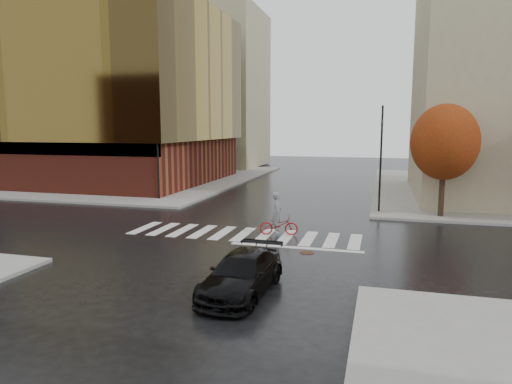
# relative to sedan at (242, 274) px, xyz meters

# --- Properties ---
(ground) EXTENTS (120.00, 120.00, 0.00)m
(ground) POSITION_rel_sedan_xyz_m (-2.35, 7.30, -0.65)
(ground) COLOR black
(ground) RESTS_ON ground
(sidewalk_nw) EXTENTS (30.00, 30.00, 0.15)m
(sidewalk_nw) POSITION_rel_sedan_xyz_m (-23.35, 28.30, -0.58)
(sidewalk_nw) COLOR gray
(sidewalk_nw) RESTS_ON ground
(crosswalk) EXTENTS (12.00, 3.00, 0.01)m
(crosswalk) POSITION_rel_sedan_xyz_m (-2.35, 7.80, -0.65)
(crosswalk) COLOR silver
(crosswalk) RESTS_ON ground
(office_glass) EXTENTS (27.00, 19.00, 16.00)m
(office_glass) POSITION_rel_sedan_xyz_m (-24.35, 25.29, 7.63)
(office_glass) COLOR maroon
(office_glass) RESTS_ON sidewalk_nw
(building_nw_far) EXTENTS (14.00, 12.00, 20.00)m
(building_nw_far) POSITION_rel_sedan_xyz_m (-18.35, 44.30, 9.50)
(building_nw_far) COLOR tan
(building_nw_far) RESTS_ON sidewalk_nw
(tree_ne_a) EXTENTS (3.80, 3.80, 6.50)m
(tree_ne_a) POSITION_rel_sedan_xyz_m (7.65, 14.70, 3.81)
(tree_ne_a) COLOR black
(tree_ne_a) RESTS_ON sidewalk_ne
(sedan) EXTENTS (2.08, 4.58, 1.30)m
(sedan) POSITION_rel_sedan_xyz_m (0.00, 0.00, 0.00)
(sedan) COLOR black
(sedan) RESTS_ON ground
(cyclist) EXTENTS (2.00, 1.02, 2.16)m
(cyclist) POSITION_rel_sedan_xyz_m (-0.65, 8.16, 0.09)
(cyclist) COLOR #9C0E0E
(cyclist) RESTS_ON ground
(traffic_light_nw) EXTENTS (0.25, 0.23, 8.08)m
(traffic_light_nw) POSITION_rel_sedan_xyz_m (-11.35, 16.20, 4.20)
(traffic_light_nw) COLOR black
(traffic_light_nw) RESTS_ON sidewalk_nw
(traffic_light_ne) EXTENTS (0.16, 0.18, 6.46)m
(traffic_light_ne) POSITION_rel_sedan_xyz_m (4.14, 15.30, 3.09)
(traffic_light_ne) COLOR black
(traffic_light_ne) RESTS_ON sidewalk_ne
(fire_hydrant) EXTENTS (0.29, 0.29, 0.81)m
(fire_hydrant) POSITION_rel_sedan_xyz_m (-12.35, 17.30, -0.05)
(fire_hydrant) COLOR #C07D0B
(fire_hydrant) RESTS_ON sidewalk_nw
(manhole) EXTENTS (0.69, 0.69, 0.01)m
(manhole) POSITION_rel_sedan_xyz_m (1.27, 5.30, -0.64)
(manhole) COLOR #482919
(manhole) RESTS_ON ground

